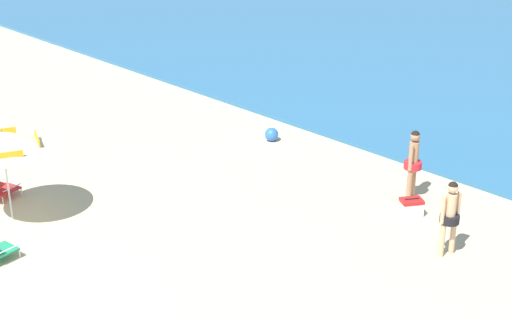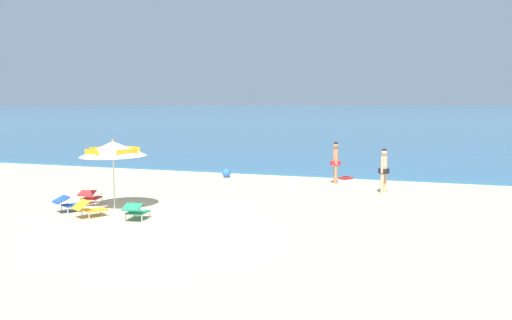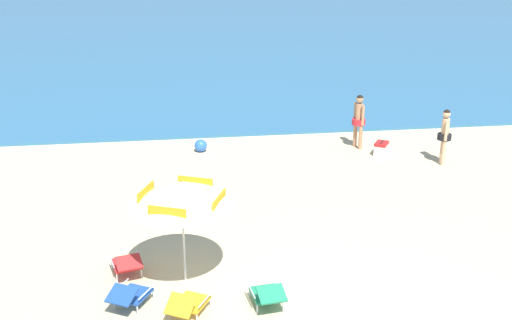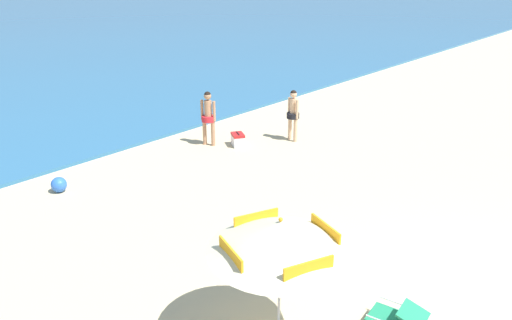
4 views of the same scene
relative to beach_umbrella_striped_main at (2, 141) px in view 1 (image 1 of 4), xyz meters
The scene contains 6 objects.
beach_umbrella_striped_main is the anchor object (origin of this frame).
lounge_chair_spare_folded 2.00m from the beach_umbrella_striped_main, 164.34° to the left, with size 0.73×0.96×0.49m.
person_standing_near_shore 9.28m from the beach_umbrella_striped_main, 52.41° to the left, with size 0.42×0.49×1.71m.
person_standing_beside 9.59m from the beach_umbrella_striped_main, 36.05° to the left, with size 0.40×0.48×1.65m.
cooler_box 9.18m from the beach_umbrella_striped_main, 46.84° to the left, with size 0.56×0.61×0.43m.
beach_ball 7.83m from the beach_umbrella_striped_main, 84.63° to the left, with size 0.39×0.39×0.39m, color blue.
Camera 1 is at (11.93, -4.42, 7.95)m, focal length 53.64 mm.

